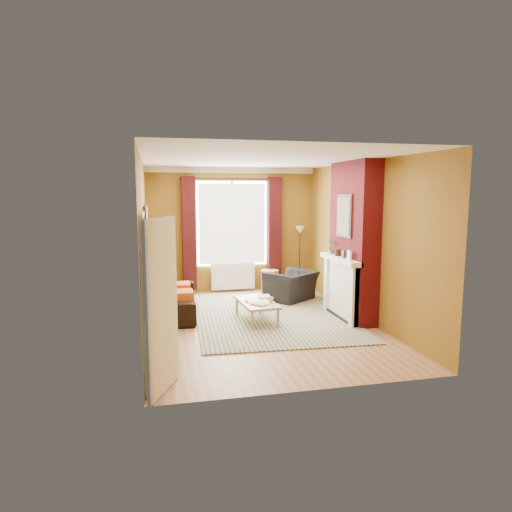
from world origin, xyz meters
The scene contains 12 objects.
ground centered at (0.00, 0.00, 0.00)m, with size 5.50×5.50×0.00m, color #916542.
room_walls centered at (0.64, 0.28, 1.39)m, with size 3.82×5.54×2.83m.
striped_rug centered at (0.33, 0.45, 0.01)m, with size 2.94×3.93×0.02m.
sofa centered at (-1.42, 0.99, 0.30)m, with size 2.07×0.81×0.60m, color black.
armchair centered at (1.03, 1.49, 0.31)m, with size 0.95×0.83×0.62m, color black.
coffee_table centered at (-0.02, 0.13, 0.33)m, with size 0.64×1.15×0.37m.
wicker_stool centered at (0.81, 2.40, 0.25)m, with size 0.42×0.42×0.50m.
floor_lamp centered at (1.52, 2.40, 1.18)m, with size 0.26×0.26×1.49m.
book_a centered at (-0.11, -0.20, 0.38)m, with size 0.20×0.27×0.03m, color #999999.
book_b centered at (0.08, 0.40, 0.38)m, with size 0.21×0.29×0.02m, color #999999.
mug centered at (0.20, -0.03, 0.42)m, with size 0.10×0.10×0.09m, color #999999.
tv_remote centered at (-0.19, 0.11, 0.38)m, with size 0.05×0.15×0.02m.
Camera 1 is at (-1.75, -7.47, 2.27)m, focal length 32.00 mm.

